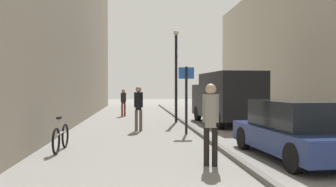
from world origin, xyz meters
The scene contains 10 objects.
ground_plane centered at (0.00, 12.00, 0.00)m, with size 80.00×80.00×0.00m, color gray.
kerb_strip centered at (1.58, 12.00, 0.06)m, with size 0.16×40.00×0.12m, color #615F5B.
pedestrian_main_foreground centered at (-0.71, 11.25, 1.06)m, with size 0.36×0.24×1.84m.
pedestrian_mid_block centered at (0.86, 4.73, 1.08)m, with size 0.36×0.25×1.87m.
pedestrian_far_crossing centered at (-1.59, 18.63, 0.99)m, with size 0.33×0.24×1.71m.
delivery_van centered at (3.57, 13.42, 1.33)m, with size 2.41×5.63×2.49m.
parked_car centered at (3.17, 5.37, 0.71)m, with size 2.03×4.29×1.45m.
street_sign_post centered at (1.12, 10.20, 1.55)m, with size 0.60×0.10×2.60m.
lamp_post centered at (1.26, 14.65, 2.72)m, with size 0.28×0.28×4.76m.
bicycle_leaning centered at (-2.92, 6.91, 0.38)m, with size 0.11×1.77×0.98m.
Camera 1 is at (-0.83, -2.85, 1.77)m, focal length 36.49 mm.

